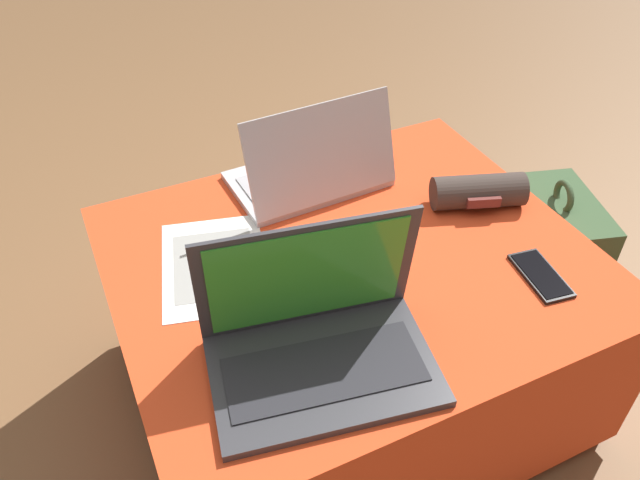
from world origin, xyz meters
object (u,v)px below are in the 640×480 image
backpack (547,262)px  laptop_near (318,337)px  laptop_far (312,170)px  cell_phone (541,275)px  wrist_brace (478,191)px  paper_sheet (214,265)px

backpack → laptop_near: bearing=122.6°
laptop_far → cell_phone: laptop_far is taller
laptop_near → cell_phone: bearing=9.4°
cell_phone → wrist_brace: 0.26m
backpack → laptop_far: bearing=84.0°
laptop_near → backpack: laptop_near is taller
paper_sheet → wrist_brace: 0.61m
laptop_far → wrist_brace: bearing=141.7°
cell_phone → wrist_brace: (0.03, 0.25, 0.03)m
paper_sheet → laptop_near: bearing=-59.5°
laptop_far → backpack: laptop_far is taller
laptop_near → cell_phone: size_ratio=2.75×
cell_phone → backpack: size_ratio=0.34×
laptop_far → paper_sheet: 0.34m
cell_phone → laptop_near: bearing=7.2°
laptop_far → wrist_brace: (0.31, -0.22, -0.01)m
backpack → wrist_brace: wrist_brace is taller
paper_sheet → wrist_brace: (0.60, -0.06, 0.04)m
laptop_near → paper_sheet: bearing=116.4°
laptop_far → backpack: bearing=154.9°
laptop_near → backpack: size_ratio=0.93×
laptop_near → wrist_brace: (0.51, 0.25, -0.02)m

